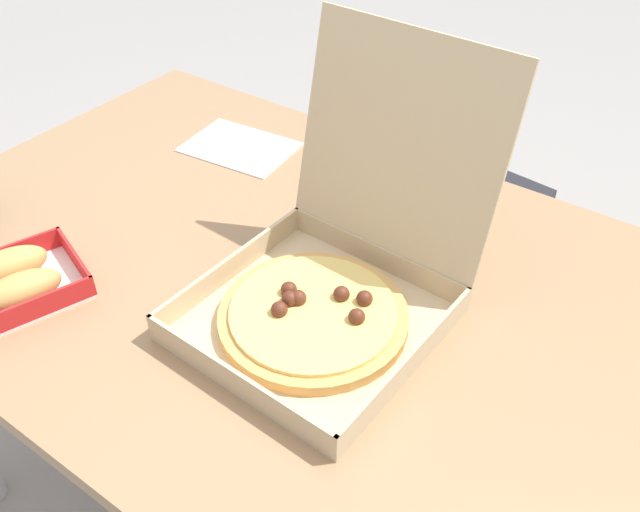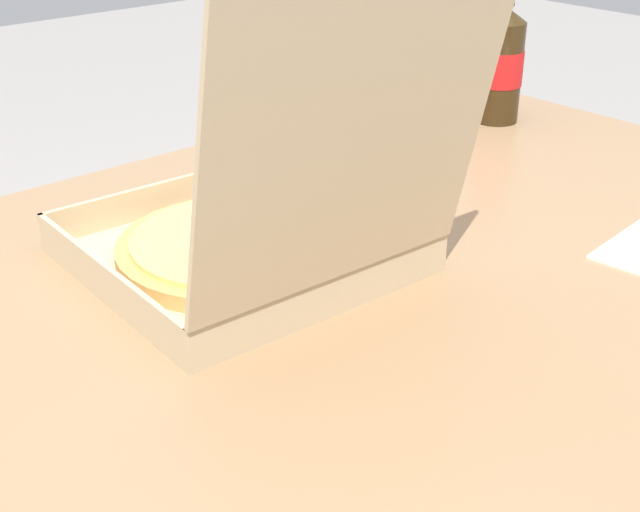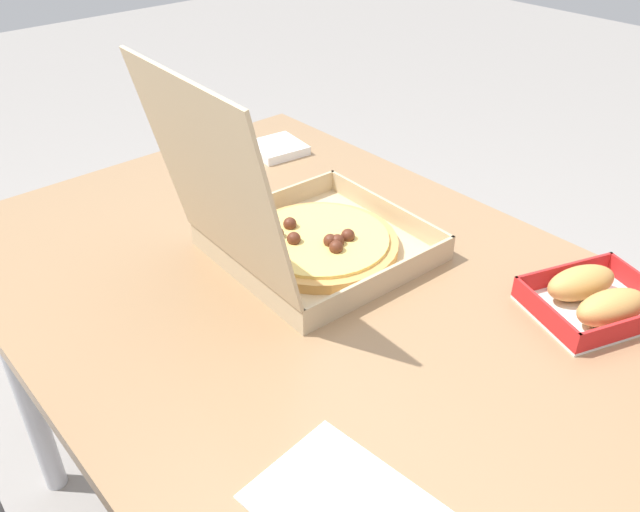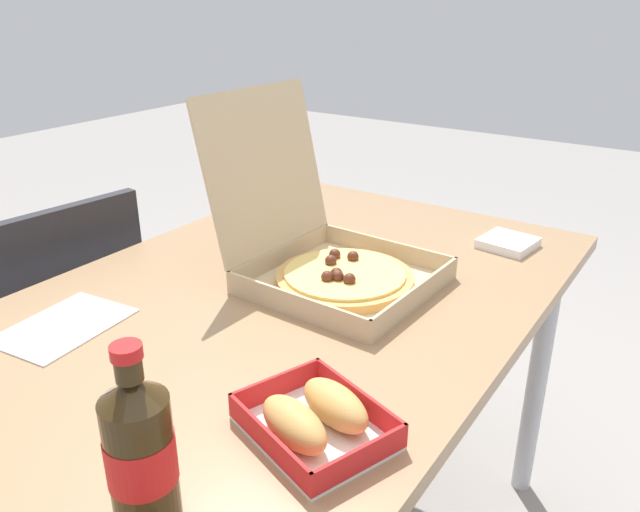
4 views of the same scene
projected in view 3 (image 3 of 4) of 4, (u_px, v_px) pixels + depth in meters
name	position (u px, v px, depth m)	size (l,w,h in m)	color
dining_table	(330.00, 335.00, 1.07)	(1.34, 0.87, 0.74)	#997551
pizza_box_open	(303.00, 234.00, 1.09)	(0.34, 0.41, 0.36)	tan
bread_side_box	(595.00, 297.00, 0.98)	(0.20, 0.23, 0.06)	white
paper_menu	(349.00, 510.00, 0.70)	(0.21, 0.15, 0.00)	white
napkin_pile	(277.00, 148.00, 1.48)	(0.11, 0.11, 0.02)	white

